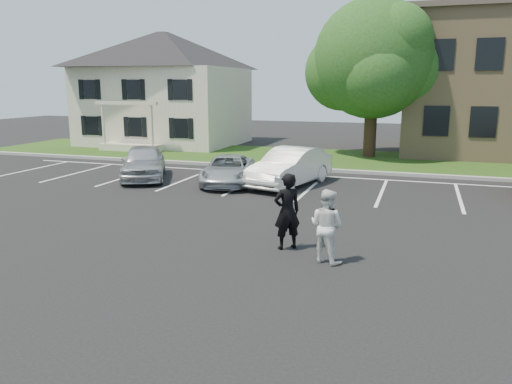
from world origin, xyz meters
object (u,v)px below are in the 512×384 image
car_silver_west (144,162)px  car_white_sedan (290,167)px  tree (375,62)px  car_silver_minivan (228,170)px  house (165,89)px  man_black_suit (287,211)px  man_white_shirt (326,226)px

car_silver_west → car_white_sedan: car_white_sedan is taller
tree → car_silver_west: (-8.83, -10.12, -4.60)m
car_white_sedan → car_silver_minivan: bearing=-154.3°
car_white_sedan → house: bearing=150.4°
car_silver_west → man_black_suit: bearing=-67.6°
tree → man_black_suit: bearing=-91.1°
man_black_suit → car_silver_minivan: 8.72m
house → man_white_shirt: size_ratio=5.93×
house → man_black_suit: house is taller
man_black_suit → tree: bearing=-129.8°
car_silver_west → house: bearing=87.6°
house → car_silver_west: (5.57, -12.36, -3.08)m
house → tree: size_ratio=1.17×
man_black_suit → car_silver_west: 11.23m
house → man_white_shirt: bearing=-53.3°
tree → car_silver_west: bearing=-131.1°
house → man_black_suit: 24.37m
man_white_shirt → tree: bearing=-66.0°
man_black_suit → car_white_sedan: man_black_suit is taller
tree → man_white_shirt: tree is taller
tree → car_silver_west: 14.19m
man_white_shirt → car_white_sedan: (-3.10, 8.56, -0.10)m
car_silver_west → car_white_sedan: size_ratio=0.94×
man_white_shirt → car_silver_west: size_ratio=0.39×
man_black_suit → car_white_sedan: (-1.99, 7.94, -0.20)m
house → man_black_suit: bearing=-54.5°
tree → car_silver_minivan: bearing=-115.9°
house → man_black_suit: size_ratio=5.30×
man_black_suit → house: bearing=-93.2°
car_silver_minivan → car_white_sedan: size_ratio=0.91×
tree → man_white_shirt: 18.65m
house → car_silver_minivan: bearing=-52.1°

